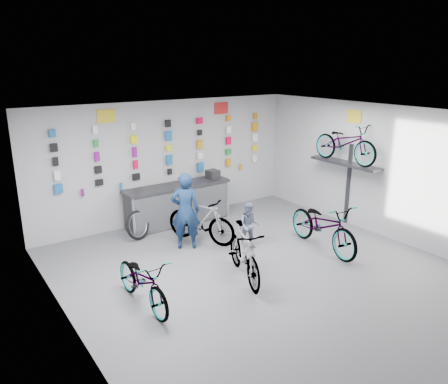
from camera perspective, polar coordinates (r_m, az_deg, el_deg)
floor at (r=8.36m, az=6.12°, el=-11.12°), size 8.00×8.00×0.00m
ceiling at (r=7.46m, az=6.83°, el=9.74°), size 8.00×8.00×0.00m
wall_back at (r=11.00m, az=-7.32°, el=4.00°), size 7.00×0.00×7.00m
wall_left at (r=6.20m, az=-19.01°, el=-6.89°), size 0.00×8.00×8.00m
wall_right at (r=10.35m, az=21.30°, el=2.18°), size 0.00×8.00×8.00m
counter at (r=10.87m, az=-6.01°, el=-1.64°), size 2.70×0.66×1.00m
merch_wall at (r=10.91m, az=-6.90°, el=5.33°), size 5.57×0.08×1.54m
wall_bracket at (r=10.91m, az=15.61°, el=3.23°), size 0.39×1.90×2.00m
sign_left at (r=10.19m, az=-15.12°, el=9.53°), size 0.42×0.02×0.30m
sign_right at (r=11.60m, az=-0.35°, el=10.90°), size 0.42×0.02×0.30m
sign_side at (r=10.83m, az=16.62°, el=9.43°), size 0.02×0.40×0.30m
bike_left at (r=7.40m, az=-10.57°, el=-11.34°), size 0.66×1.71×0.89m
bike_center at (r=8.08m, az=2.65°, el=-7.96°), size 1.03×1.80×1.04m
bike_right at (r=9.55m, az=12.86°, el=-4.25°), size 0.96×2.14×1.08m
bike_service at (r=9.70m, az=-3.03°, el=-3.66°), size 1.19×1.77×1.04m
bike_wall at (r=10.74m, az=15.58°, el=6.23°), size 0.63×1.80×0.95m
clerk at (r=9.31m, az=-5.05°, el=-2.49°), size 0.73×0.65×1.68m
customer at (r=9.39m, az=3.36°, el=-4.40°), size 0.63×0.60×1.02m
spare_wheel at (r=10.10m, az=-11.19°, el=-4.25°), size 0.72×0.47×0.68m
register at (r=11.21m, az=-1.48°, el=2.33°), size 0.31×0.33×0.22m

